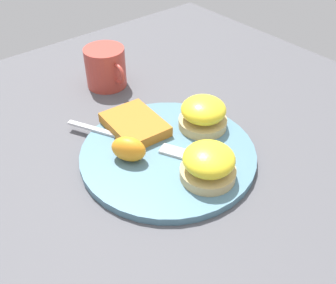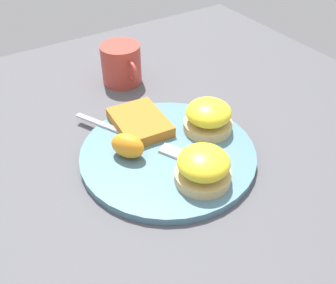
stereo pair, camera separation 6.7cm
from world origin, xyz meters
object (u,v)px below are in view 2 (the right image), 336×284
object	(u,v)px
cup	(121,64)
fork	(136,138)
sandwich_benedict_left	(203,167)
orange_wedge	(128,146)
sandwich_benedict_right	(208,117)
hashbrown_patty	(140,122)

from	to	relation	value
cup	fork	bearing A→B (deg)	-20.94
fork	cup	xyz separation A→B (m)	(-0.22, 0.08, 0.03)
sandwich_benedict_left	orange_wedge	distance (m)	0.14
sandwich_benedict_right	sandwich_benedict_left	bearing A→B (deg)	-40.09
hashbrown_patty	fork	xyz separation A→B (m)	(0.03, -0.02, -0.01)
sandwich_benedict_left	fork	bearing A→B (deg)	-165.55
orange_wedge	cup	size ratio (longest dim) A/B	0.51
sandwich_benedict_left	sandwich_benedict_right	distance (m)	0.14
hashbrown_patty	fork	distance (m)	0.04
hashbrown_patty	cup	bearing A→B (deg)	162.49
sandwich_benedict_left	cup	size ratio (longest dim) A/B	0.77
hashbrown_patty	sandwich_benedict_left	bearing A→B (deg)	4.75
hashbrown_patty	fork	world-z (taller)	hashbrown_patty
sandwich_benedict_right	fork	distance (m)	0.14
orange_wedge	sandwich_benedict_left	bearing A→B (deg)	32.04
sandwich_benedict_left	cup	world-z (taller)	cup
sandwich_benedict_right	fork	size ratio (longest dim) A/B	0.40
sandwich_benedict_left	fork	size ratio (longest dim) A/B	0.40
sandwich_benedict_left	hashbrown_patty	xyz separation A→B (m)	(-0.18, -0.01, -0.02)
hashbrown_patty	fork	bearing A→B (deg)	-39.41
hashbrown_patty	cup	size ratio (longest dim) A/B	1.00
hashbrown_patty	fork	size ratio (longest dim) A/B	0.53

